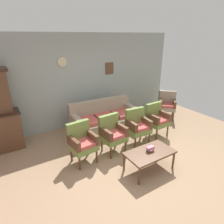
# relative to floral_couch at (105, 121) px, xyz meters

# --- Properties ---
(ground_plane) EXTENTS (7.68, 7.68, 0.00)m
(ground_plane) POSITION_rel_floral_couch_xyz_m (-0.22, -1.75, -0.33)
(ground_plane) COLOR #997A5B
(wall_back_with_decor) EXTENTS (6.40, 0.09, 2.70)m
(wall_back_with_decor) POSITION_rel_floral_couch_xyz_m (-0.22, 0.88, 1.03)
(wall_back_with_decor) COLOR #939E99
(wall_back_with_decor) RESTS_ON ground
(floral_couch) EXTENTS (1.92, 0.87, 0.90)m
(floral_couch) POSITION_rel_floral_couch_xyz_m (0.00, 0.00, 0.00)
(floral_couch) COLOR gray
(floral_couch) RESTS_ON ground
(armchair_near_couch_end) EXTENTS (0.56, 0.53, 0.90)m
(armchair_near_couch_end) POSITION_rel_floral_couch_xyz_m (-1.14, -0.99, 0.17)
(armchair_near_couch_end) COLOR olive
(armchair_near_couch_end) RESTS_ON ground
(armchair_by_doorway) EXTENTS (0.55, 0.52, 0.90)m
(armchair_by_doorway) POSITION_rel_floral_couch_xyz_m (-0.37, -1.01, 0.17)
(armchair_by_doorway) COLOR olive
(armchair_by_doorway) RESTS_ON ground
(armchair_near_cabinet) EXTENTS (0.56, 0.54, 0.90)m
(armchair_near_cabinet) POSITION_rel_floral_couch_xyz_m (0.39, -1.00, 0.17)
(armchair_near_cabinet) COLOR olive
(armchair_near_cabinet) RESTS_ON ground
(armchair_row_middle) EXTENTS (0.53, 0.50, 0.90)m
(armchair_row_middle) POSITION_rel_floral_couch_xyz_m (1.11, -0.94, 0.17)
(armchair_row_middle) COLOR olive
(armchair_row_middle) RESTS_ON ground
(wingback_chair_by_fireplace) EXTENTS (0.71, 0.71, 0.90)m
(wingback_chair_by_fireplace) POSITION_rel_floral_couch_xyz_m (2.26, -0.25, 0.17)
(wingback_chair_by_fireplace) COLOR gray
(wingback_chair_by_fireplace) RESTS_ON ground
(coffee_table) EXTENTS (1.00, 0.56, 0.42)m
(coffee_table) POSITION_rel_floral_couch_xyz_m (-0.10, -2.00, 0.05)
(coffee_table) COLOR brown
(coffee_table) RESTS_ON ground
(book_stack_on_table) EXTENTS (0.17, 0.12, 0.10)m
(book_stack_on_table) POSITION_rel_floral_couch_xyz_m (-0.06, -1.97, 0.15)
(book_stack_on_table) COLOR #E55383
(book_stack_on_table) RESTS_ON coffee_table
(floor_vase_by_wall) EXTENTS (0.20, 0.20, 0.76)m
(floor_vase_by_wall) POSITION_rel_floral_couch_xyz_m (2.63, 0.40, 0.05)
(floor_vase_by_wall) COLOR #687058
(floor_vase_by_wall) RESTS_ON ground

